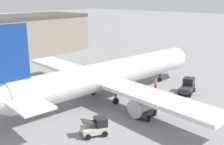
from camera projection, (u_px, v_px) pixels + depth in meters
name	position (u px, v px, depth m)	size (l,w,h in m)	color
ground_plane	(112.00, 97.00, 42.00)	(400.00, 400.00, 0.00)	gray
airplane	(107.00, 76.00, 40.44)	(38.99, 36.77, 11.78)	silver
ground_crew_worker	(156.00, 84.00, 44.89)	(0.40, 0.40, 1.84)	#1E2338
baggage_tug	(187.00, 86.00, 43.45)	(3.80, 2.63, 2.25)	#2D2D33
belt_loader_truck	(96.00, 127.00, 30.42)	(3.16, 2.91, 1.93)	beige
pushback_tug	(147.00, 109.00, 34.93)	(3.14, 2.22, 2.25)	#2D2D33
safety_cone_near	(210.00, 118.00, 34.08)	(0.36, 0.36, 0.55)	#EF590F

